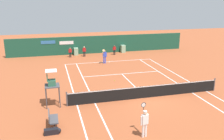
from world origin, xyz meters
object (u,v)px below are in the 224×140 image
(umpire_chair, at_px, (52,84))
(equipment_bag, at_px, (53,131))
(player_bench, at_px, (52,118))
(ball_kid_centre_post, at_px, (114,49))
(tennis_ball_near_service_line, at_px, (115,80))
(ball_kid_left_post, at_px, (84,51))
(player_near_side, at_px, (145,121))
(player_on_baseline, at_px, (104,55))
(ball_kid_right_post, at_px, (70,52))

(umpire_chair, xyz_separation_m, equipment_bag, (-0.11, -3.84, -1.50))
(player_bench, xyz_separation_m, ball_kid_centre_post, (8.71, 17.82, 0.25))
(tennis_ball_near_service_line, bearing_deg, equipment_bag, -125.76)
(player_bench, bearing_deg, ball_kid_left_post, 165.63)
(umpire_chair, bearing_deg, player_near_side, 41.17)
(equipment_bag, distance_m, player_on_baseline, 15.88)
(umpire_chair, distance_m, player_bench, 3.12)
(tennis_ball_near_service_line, bearing_deg, ball_kid_right_post, 105.88)
(ball_kid_right_post, height_order, tennis_ball_near_service_line, ball_kid_right_post)
(umpire_chair, relative_size, player_on_baseline, 1.42)
(player_bench, distance_m, equipment_bag, 1.00)
(ball_kid_centre_post, bearing_deg, equipment_bag, 68.45)
(player_bench, bearing_deg, tennis_ball_near_service_line, 140.76)
(equipment_bag, bearing_deg, ball_kid_left_post, 76.35)
(player_bench, relative_size, equipment_bag, 1.30)
(umpire_chair, bearing_deg, player_on_baseline, 149.82)
(equipment_bag, bearing_deg, ball_kid_centre_post, 65.12)
(player_bench, distance_m, player_near_side, 5.45)
(equipment_bag, xyz_separation_m, player_near_side, (4.82, -1.54, 0.78))
(umpire_chair, relative_size, equipment_bag, 2.78)
(player_bench, relative_size, ball_kid_centre_post, 0.92)
(ball_kid_left_post, distance_m, ball_kid_right_post, 1.85)
(player_bench, bearing_deg, umpire_chair, 177.60)
(player_on_baseline, height_order, player_near_side, player_on_baseline)
(player_near_side, bearing_deg, equipment_bag, 152.69)
(player_near_side, distance_m, tennis_ball_near_service_line, 9.64)
(player_bench, distance_m, ball_kid_centre_post, 19.83)
(player_bench, bearing_deg, player_near_side, 62.80)
(ball_kid_left_post, bearing_deg, ball_kid_centre_post, -178.18)
(player_on_baseline, bearing_deg, ball_kid_left_post, -67.17)
(player_near_side, xyz_separation_m, ball_kid_centre_post, (3.88, 20.30, -0.18))
(umpire_chair, relative_size, ball_kid_centre_post, 1.98)
(ball_kid_centre_post, bearing_deg, player_on_baseline, 64.05)
(ball_kid_centre_post, relative_size, tennis_ball_near_service_line, 19.40)
(ball_kid_left_post, bearing_deg, equipment_bag, 78.16)
(ball_kid_right_post, distance_m, tennis_ball_near_service_line, 11.20)
(umpire_chair, distance_m, player_near_side, 7.19)
(player_bench, xyz_separation_m, ball_kid_right_post, (2.72, 17.82, 0.24))
(umpire_chair, xyz_separation_m, player_bench, (-0.12, -2.90, -1.15))
(player_on_baseline, xyz_separation_m, ball_kid_left_post, (-1.78, 4.21, -0.17))
(player_on_baseline, bearing_deg, ball_kid_right_post, -49.35)
(player_on_baseline, relative_size, ball_kid_left_post, 1.35)
(player_near_side, distance_m, ball_kid_right_post, 20.41)
(ball_kid_left_post, height_order, ball_kid_right_post, ball_kid_left_post)
(ball_kid_centre_post, bearing_deg, player_near_side, 82.51)
(umpire_chair, distance_m, tennis_ball_near_service_line, 7.21)
(player_near_side, height_order, tennis_ball_near_service_line, player_near_side)
(umpire_chair, height_order, player_bench, umpire_chair)
(player_bench, bearing_deg, ball_kid_right_post, 171.33)
(equipment_bag, relative_size, tennis_ball_near_service_line, 13.78)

